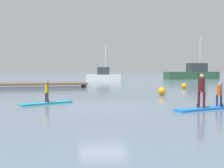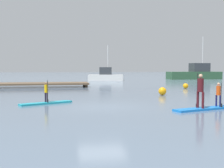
{
  "view_description": "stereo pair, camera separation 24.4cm",
  "coord_description": "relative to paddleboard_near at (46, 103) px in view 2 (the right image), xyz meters",
  "views": [
    {
      "loc": [
        -2.47,
        -14.95,
        2.05
      ],
      "look_at": [
        1.24,
        3.81,
        0.97
      ],
      "focal_mm": 46.53,
      "sensor_mm": 36.0,
      "label": 1
    },
    {
      "loc": [
        -2.23,
        -15.0,
        2.05
      ],
      "look_at": [
        1.24,
        3.81,
        0.97
      ],
      "focal_mm": 46.53,
      "sensor_mm": 36.0,
      "label": 2
    }
  ],
  "objects": [
    {
      "name": "ground_plane",
      "position": [
        2.92,
        -1.69,
        -0.05
      ],
      "size": [
        240.0,
        240.0,
        0.0
      ],
      "primitive_type": "plane",
      "color": "slate"
    },
    {
      "name": "paddleboard_near",
      "position": [
        0.0,
        0.0,
        0.0
      ],
      "size": [
        2.95,
        1.81,
        0.1
      ],
      "color": "#1E9EB2",
      "rests_on": "ground"
    },
    {
      "name": "paddler_child_solo",
      "position": [
        0.0,
        -0.01,
        0.69
      ],
      "size": [
        0.27,
        0.37,
        1.26
      ],
      "color": "black",
      "rests_on": "paddleboard_near"
    },
    {
      "name": "paddleboard_far",
      "position": [
        7.73,
        -3.68,
        0.0
      ],
      "size": [
        3.59,
        1.57,
        0.1
      ],
      "color": "blue",
      "rests_on": "ground"
    },
    {
      "name": "paddler_adult",
      "position": [
        7.41,
        -3.77,
        0.99
      ],
      "size": [
        0.36,
        0.5,
        1.69
      ],
      "color": "#4C1419",
      "rests_on": "paddleboard_far"
    },
    {
      "name": "paddler_child_front",
      "position": [
        8.56,
        -3.44,
        0.73
      ],
      "size": [
        0.26,
        0.4,
        1.2
      ],
      "color": "#19194C",
      "rests_on": "paddleboard_far"
    },
    {
      "name": "fishing_boat_green_midground",
      "position": [
        8.02,
        28.41,
        0.69
      ],
      "size": [
        5.66,
        2.78,
        5.58
      ],
      "color": "silver",
      "rests_on": "ground"
    },
    {
      "name": "motor_boat_small_navy",
      "position": [
        24.65,
        31.39,
        0.96
      ],
      "size": [
        9.66,
        3.0,
        7.59
      ],
      "color": "#2D5638",
      "rests_on": "ground"
    },
    {
      "name": "floating_dock",
      "position": [
        -1.97,
        14.63,
        0.32
      ],
      "size": [
        11.58,
        3.19,
        0.46
      ],
      "color": "brown",
      "rests_on": "ground"
    },
    {
      "name": "mooring_buoy_near",
      "position": [
        8.32,
        3.88,
        0.24
      ],
      "size": [
        0.59,
        0.59,
        0.59
      ],
      "primitive_type": "sphere",
      "color": "orange",
      "rests_on": "ground"
    },
    {
      "name": "mooring_buoy_far",
      "position": [
        12.97,
        9.95,
        0.21
      ],
      "size": [
        0.52,
        0.52,
        0.52
      ],
      "primitive_type": "sphere",
      "color": "orange",
      "rests_on": "ground"
    }
  ]
}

